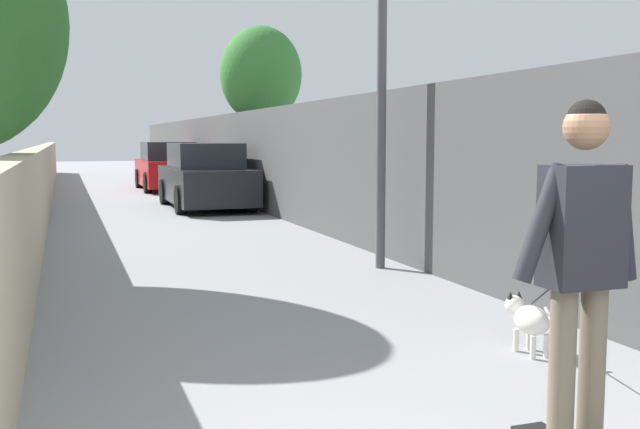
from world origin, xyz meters
TOP-DOWN VIEW (x-y plane):
  - ground_plane at (14.00, 0.00)m, footprint 80.00×80.00m
  - wall_left at (12.00, 2.40)m, footprint 48.00×0.30m
  - fence_right at (12.00, -2.40)m, footprint 48.00×0.30m
  - tree_right_mid at (19.00, -3.56)m, footprint 2.37×2.37m
  - lamp_post at (6.65, -1.85)m, footprint 0.36×0.36m
  - person_skateboarder at (1.08, -0.42)m, footprint 0.22×0.71m
  - dog at (2.84, -1.39)m, footprint 2.04×1.09m
  - car_near at (15.49, -1.25)m, footprint 4.21×1.80m
  - car_far at (22.03, -1.25)m, footprint 4.24×1.80m

SIDE VIEW (x-z plane):
  - ground_plane at x=14.00m, z-range 0.00..0.00m
  - dog at x=2.84m, z-range -0.25..0.80m
  - car_near at x=15.49m, z-range -0.05..1.49m
  - car_far at x=22.03m, z-range -0.05..1.49m
  - wall_left at x=12.00m, z-range 0.00..1.47m
  - person_skateboarder at x=1.08m, z-range 0.24..1.99m
  - fence_right at x=12.00m, z-range 0.00..2.31m
  - lamp_post at x=6.65m, z-range 0.81..5.33m
  - tree_right_mid at x=19.00m, z-range 1.03..5.92m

